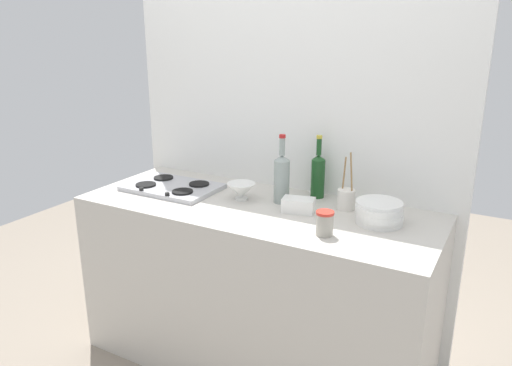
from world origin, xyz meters
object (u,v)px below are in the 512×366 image
object	(u,v)px
stovetop_hob	(173,187)
mixing_bowl	(241,191)
wine_bottle_mid_left	(318,174)
butter_dish	(298,205)
utensil_crock	(346,199)
wine_bottle_leftmost	(282,177)
plate_stack	(379,213)
condiment_jar_front	(325,223)

from	to	relation	value
stovetop_hob	mixing_bowl	bearing A→B (deg)	4.86
wine_bottle_mid_left	mixing_bowl	xyz separation A→B (m)	(-0.33, -0.23, -0.07)
butter_dish	utensil_crock	bearing A→B (deg)	37.31
wine_bottle_leftmost	butter_dish	distance (m)	0.19
stovetop_hob	wine_bottle_mid_left	size ratio (longest dim) A/B	1.51
wine_bottle_mid_left	utensil_crock	world-z (taller)	wine_bottle_mid_left
wine_bottle_mid_left	butter_dish	world-z (taller)	wine_bottle_mid_left
wine_bottle_leftmost	mixing_bowl	xyz separation A→B (m)	(-0.20, -0.07, -0.08)
plate_stack	wine_bottle_mid_left	xyz separation A→B (m)	(-0.38, 0.21, 0.07)
plate_stack	wine_bottle_mid_left	bearing A→B (deg)	151.34
stovetop_hob	wine_bottle_mid_left	world-z (taller)	wine_bottle_mid_left
butter_dish	stovetop_hob	bearing A→B (deg)	-178.82
plate_stack	utensil_crock	size ratio (longest dim) A/B	0.77
wine_bottle_mid_left	utensil_crock	xyz separation A→B (m)	(0.19, -0.11, -0.07)
utensil_crock	condiment_jar_front	bearing A→B (deg)	-86.04
plate_stack	butter_dish	bearing A→B (deg)	-173.95
plate_stack	wine_bottle_mid_left	distance (m)	0.44
wine_bottle_leftmost	stovetop_hob	bearing A→B (deg)	-170.73
plate_stack	condiment_jar_front	size ratio (longest dim) A/B	2.03
wine_bottle_mid_left	butter_dish	bearing A→B (deg)	-89.08
wine_bottle_mid_left	mixing_bowl	world-z (taller)	wine_bottle_mid_left
wine_bottle_mid_left	mixing_bowl	bearing A→B (deg)	-144.91
plate_stack	wine_bottle_leftmost	bearing A→B (deg)	175.00
utensil_crock	wine_bottle_mid_left	bearing A→B (deg)	151.13
wine_bottle_leftmost	plate_stack	bearing A→B (deg)	-5.00
plate_stack	condiment_jar_front	distance (m)	0.30
stovetop_hob	mixing_bowl	world-z (taller)	mixing_bowl
stovetop_hob	wine_bottle_leftmost	bearing A→B (deg)	9.27
condiment_jar_front	mixing_bowl	bearing A→B (deg)	157.69
plate_stack	utensil_crock	bearing A→B (deg)	151.55
stovetop_hob	butter_dish	bearing A→B (deg)	1.18
plate_stack	condiment_jar_front	bearing A→B (deg)	-124.45
utensil_crock	mixing_bowl	bearing A→B (deg)	-166.61
butter_dish	condiment_jar_front	bearing A→B (deg)	-43.71
stovetop_hob	mixing_bowl	distance (m)	0.42
plate_stack	utensil_crock	world-z (taller)	utensil_crock
wine_bottle_mid_left	utensil_crock	size ratio (longest dim) A/B	1.17
wine_bottle_leftmost	utensil_crock	bearing A→B (deg)	10.35
wine_bottle_leftmost	condiment_jar_front	xyz separation A→B (m)	(0.35, -0.29, -0.08)
utensil_crock	condiment_jar_front	world-z (taller)	utensil_crock
stovetop_hob	condiment_jar_front	bearing A→B (deg)	-11.05
mixing_bowl	butter_dish	distance (m)	0.33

